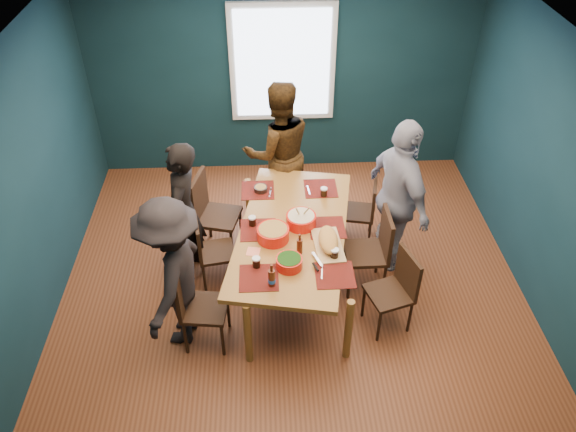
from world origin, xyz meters
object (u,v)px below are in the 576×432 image
bowl_salad (273,233)px  bowl_herbs (289,262)px  chair_right_near (397,286)px  bowl_dumpling (301,220)px  cutting_board (328,241)px  chair_left_mid (208,247)px  person_right (399,198)px  chair_left_far (210,209)px  person_back (278,152)px  chair_right_far (365,207)px  person_near_left (173,274)px  dining_table (293,235)px  chair_left_near (195,301)px  person_far_left (184,213)px  chair_right_mid (375,246)px

bowl_salad → bowl_herbs: bearing=-71.2°
chair_right_near → bowl_dumpling: bearing=128.1°
cutting_board → bowl_herbs: bearing=-149.9°
chair_left_mid → person_right: (2.04, 0.21, 0.42)m
chair_left_far → person_back: bearing=54.3°
chair_left_far → person_right: bearing=4.9°
chair_right_far → chair_right_near: size_ratio=0.93×
person_back → person_near_left: 2.22m
bowl_herbs → cutting_board: size_ratio=0.38×
chair_right_near → person_right: person_right is taller
chair_left_far → dining_table: bearing=-22.3°
bowl_herbs → person_back: bearing=90.9°
chair_left_near → person_right: person_right is taller
person_right → chair_right_far: bearing=12.7°
person_right → bowl_dumpling: (-1.06, -0.27, -0.03)m
person_right → person_near_left: (-2.29, -0.94, -0.09)m
person_far_left → chair_right_far: bearing=111.2°
chair_left_mid → chair_right_mid: chair_right_mid is taller
chair_left_far → chair_right_mid: bearing=-7.2°
chair_left_near → bowl_dumpling: 1.34m
person_back → person_right: person_right is taller
chair_left_far → person_back: size_ratio=0.56×
chair_right_far → person_right: bearing=-46.5°
chair_right_near → dining_table: bearing=133.0°
chair_right_near → cutting_board: cutting_board is taller
chair_left_near → person_right: 2.37m
chair_left_near → chair_right_far: 2.35m
chair_left_mid → bowl_salad: bowl_salad is taller
dining_table → chair_right_near: chair_right_near is taller
person_right → bowl_herbs: person_right is taller
bowl_herbs → bowl_salad: bearing=108.8°
dining_table → chair_left_mid: size_ratio=2.71×
chair_left_mid → person_near_left: person_near_left is taller
chair_right_near → bowl_salad: bowl_salad is taller
chair_right_mid → bowl_salad: chair_right_mid is taller
person_far_left → bowl_salad: person_far_left is taller
bowl_salad → bowl_dumpling: bearing=35.2°
bowl_herbs → cutting_board: 0.48m
chair_right_far → person_back: person_back is taller
person_right → chair_right_near: bearing=151.6°
person_back → bowl_herbs: 1.90m
chair_left_mid → bowl_dumpling: (0.98, -0.06, 0.39)m
person_near_left → bowl_dumpling: bearing=130.9°
chair_left_near → bowl_herbs: 0.97m
person_far_left → bowl_salad: 1.03m
chair_left_near → person_near_left: size_ratio=0.57×
person_right → person_near_left: person_right is taller
chair_left_mid → chair_left_far: bearing=80.8°
chair_left_near → person_back: bearing=73.8°
chair_left_far → cutting_board: 1.58m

